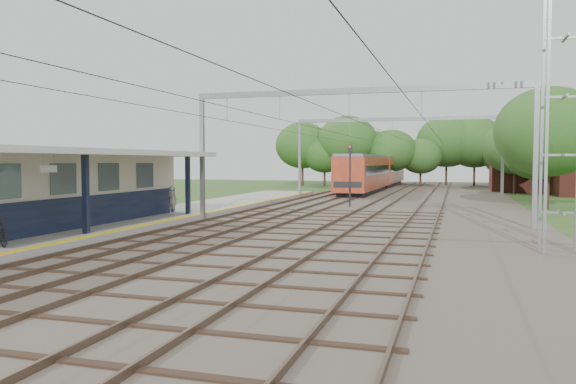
% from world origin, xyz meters
% --- Properties ---
extents(ground, '(160.00, 160.00, 0.00)m').
position_xyz_m(ground, '(0.00, 0.00, 0.00)').
color(ground, '#2D4C1E').
rests_on(ground, ground).
extents(ballast_bed, '(18.00, 90.00, 0.10)m').
position_xyz_m(ballast_bed, '(4.00, 30.00, 0.05)').
color(ballast_bed, '#473D33').
rests_on(ballast_bed, ground).
extents(platform, '(5.00, 52.00, 0.35)m').
position_xyz_m(platform, '(-7.50, 14.00, 0.17)').
color(platform, gray).
rests_on(platform, ground).
extents(yellow_stripe, '(0.45, 52.00, 0.01)m').
position_xyz_m(yellow_stripe, '(-5.25, 14.00, 0.35)').
color(yellow_stripe, yellow).
rests_on(yellow_stripe, platform).
extents(station_building, '(3.41, 18.00, 3.40)m').
position_xyz_m(station_building, '(-8.88, 7.00, 2.04)').
color(station_building, beige).
rests_on(station_building, platform).
extents(canopy, '(6.40, 20.00, 3.44)m').
position_xyz_m(canopy, '(-7.77, 6.00, 3.64)').
color(canopy, '#111B38').
rests_on(canopy, platform).
extents(rail_tracks, '(11.80, 88.00, 0.15)m').
position_xyz_m(rail_tracks, '(1.50, 30.00, 0.18)').
color(rail_tracks, brown).
rests_on(rail_tracks, ballast_bed).
extents(catenary_system, '(17.22, 88.00, 7.00)m').
position_xyz_m(catenary_system, '(3.39, 25.28, 5.51)').
color(catenary_system, gray).
rests_on(catenary_system, ground).
extents(lattice_pylon, '(1.30, 1.30, 12.00)m').
position_xyz_m(lattice_pylon, '(12.00, 8.00, 6.00)').
color(lattice_pylon, gray).
rests_on(lattice_pylon, ground).
extents(tree_band, '(31.72, 30.88, 8.82)m').
position_xyz_m(tree_band, '(3.84, 57.12, 4.92)').
color(tree_band, '#382619').
rests_on(tree_band, ground).
extents(house_far, '(8.00, 6.12, 8.66)m').
position_xyz_m(house_far, '(16.00, 52.00, 3.23)').
color(house_far, brown).
rests_on(house_far, ground).
extents(person, '(0.66, 0.51, 1.60)m').
position_xyz_m(person, '(-6.71, 14.70, 1.15)').
color(person, beige).
rests_on(person, platform).
extents(train, '(2.93, 36.49, 3.85)m').
position_xyz_m(train, '(-0.50, 52.42, 2.15)').
color(train, black).
rests_on(train, ballast_bed).
extents(signal_post, '(0.33, 0.28, 4.44)m').
position_xyz_m(signal_post, '(1.35, 25.33, 2.81)').
color(signal_post, black).
rests_on(signal_post, ground).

